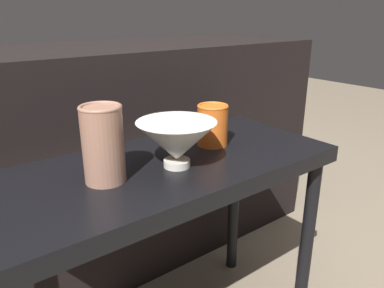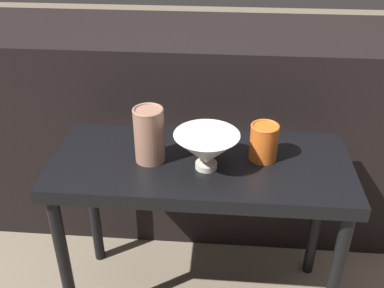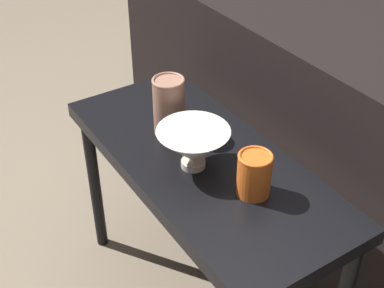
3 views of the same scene
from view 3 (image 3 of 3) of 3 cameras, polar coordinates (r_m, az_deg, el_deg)
table at (r=1.36m, az=1.08°, el=-3.71°), size 0.84×0.37×0.55m
couch_backdrop at (r=1.70m, az=15.30°, el=-0.23°), size 1.76×0.50×0.77m
bowl at (r=1.26m, az=0.13°, el=-0.25°), size 0.18×0.18×0.10m
vase_textured_left at (r=1.37m, az=-2.47°, el=4.13°), size 0.08×0.08×0.16m
vase_colorful_right at (r=1.19m, az=6.66°, el=-3.16°), size 0.08×0.08×0.11m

